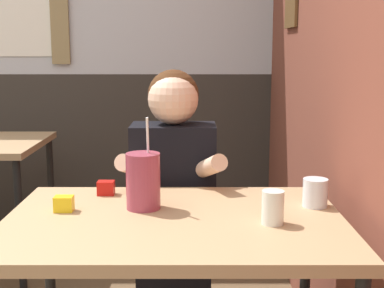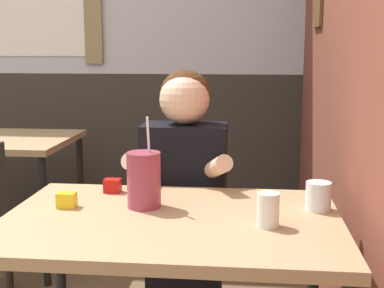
{
  "view_description": "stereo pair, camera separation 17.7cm",
  "coord_description": "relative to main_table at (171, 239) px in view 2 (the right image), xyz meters",
  "views": [
    {
      "loc": [
        0.9,
        -1.3,
        1.28
      ],
      "look_at": [
        0.89,
        0.44,
        0.97
      ],
      "focal_mm": 50.0,
      "sensor_mm": 36.0,
      "label": 1
    },
    {
      "loc": [
        1.08,
        -1.29,
        1.28
      ],
      "look_at": [
        0.89,
        0.44,
        0.97
      ],
      "focal_mm": 50.0,
      "sensor_mm": 36.0,
      "label": 2
    }
  ],
  "objects": [
    {
      "name": "back_wall",
      "position": [
        -0.86,
        2.09,
        0.67
      ],
      "size": [
        5.88,
        0.09,
        2.7
      ],
      "color": "silver",
      "rests_on": "ground_plane"
    },
    {
      "name": "glass_center",
      "position": [
        0.3,
        -0.06,
        0.12
      ],
      "size": [
        0.07,
        0.07,
        0.1
      ],
      "color": "silver",
      "rests_on": "main_table"
    },
    {
      "name": "condiment_ketchup",
      "position": [
        -0.25,
        0.26,
        0.1
      ],
      "size": [
        0.06,
        0.04,
        0.05
      ],
      "color": "#B7140F",
      "rests_on": "main_table"
    },
    {
      "name": "person_seated",
      "position": [
        -0.02,
        0.52,
        -0.06
      ],
      "size": [
        0.42,
        0.4,
        1.2
      ],
      "color": "black",
      "rests_on": "ground_plane"
    },
    {
      "name": "background_table",
      "position": [
        -1.17,
        1.37,
        -0.02
      ],
      "size": [
        0.74,
        0.71,
        0.76
      ],
      "color": "tan",
      "rests_on": "ground_plane"
    },
    {
      "name": "condiment_mustard",
      "position": [
        -0.36,
        0.07,
        0.1
      ],
      "size": [
        0.06,
        0.04,
        0.05
      ],
      "color": "yellow",
      "rests_on": "main_table"
    },
    {
      "name": "cocktail_pitcher",
      "position": [
        -0.1,
        0.1,
        0.16
      ],
      "size": [
        0.11,
        0.11,
        0.3
      ],
      "color": "#99384C",
      "rests_on": "main_table"
    },
    {
      "name": "main_table",
      "position": [
        0.0,
        0.0,
        0.0
      ],
      "size": [
        1.06,
        0.73,
        0.76
      ],
      "color": "tan",
      "rests_on": "ground_plane"
    },
    {
      "name": "glass_near_pitcher",
      "position": [
        0.46,
        0.12,
        0.12
      ],
      "size": [
        0.08,
        0.08,
        0.09
      ],
      "color": "silver",
      "rests_on": "main_table"
    },
    {
      "name": "brick_wall_right",
      "position": [
        0.63,
        0.89,
        0.66
      ],
      "size": [
        0.08,
        4.36,
        2.7
      ],
      "color": "brown",
      "rests_on": "ground_plane"
    }
  ]
}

